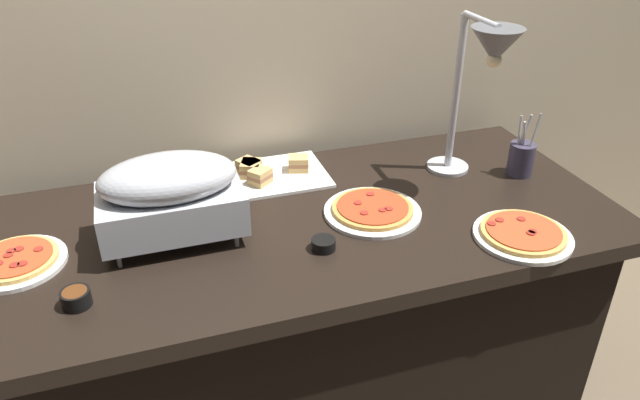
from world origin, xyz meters
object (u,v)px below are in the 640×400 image
object	(u,v)px
pizza_plate_raised_stand	(373,210)
sauce_cup_far	(76,298)
sauce_cup_near	(323,244)
sandwich_platter	(271,172)
heat_lamp	(486,62)
chafing_dish	(170,194)
pizza_plate_front	(523,234)
pizza_plate_center	(16,261)
utensil_holder	(521,158)

from	to	relation	value
pizza_plate_raised_stand	sauce_cup_far	xyz separation A→B (m)	(-0.83, -0.17, 0.01)
sauce_cup_near	sandwich_platter	bearing A→B (deg)	94.23
heat_lamp	sandwich_platter	xyz separation A→B (m)	(-0.59, 0.27, -0.39)
chafing_dish	pizza_plate_front	distance (m)	0.98
sandwich_platter	sauce_cup_near	bearing A→B (deg)	-85.77
pizza_plate_center	utensil_holder	bearing A→B (deg)	1.40
heat_lamp	pizza_plate_center	distance (m)	1.40
pizza_plate_front	sandwich_platter	xyz separation A→B (m)	(-0.58, 0.57, 0.01)
chafing_dish	pizza_plate_raised_stand	xyz separation A→B (m)	(0.57, -0.05, -0.13)
sandwich_platter	sauce_cup_far	size ratio (longest dim) A/B	4.62
chafing_dish	pizza_plate_center	distance (m)	0.43
pizza_plate_raised_stand	sandwich_platter	distance (m)	0.40
pizza_plate_center	sandwich_platter	xyz separation A→B (m)	(0.75, 0.27, 0.01)
pizza_plate_raised_stand	utensil_holder	world-z (taller)	utensil_holder
chafing_dish	sauce_cup_far	distance (m)	0.36
pizza_plate_front	sandwich_platter	size ratio (longest dim) A/B	0.85
pizza_plate_center	sauce_cup_near	distance (m)	0.80
sauce_cup_far	pizza_plate_front	bearing A→B (deg)	-3.95
heat_lamp	sauce_cup_near	distance (m)	0.71
chafing_dish	pizza_plate_center	xyz separation A→B (m)	(-0.41, -0.00, -0.13)
pizza_plate_center	pizza_plate_raised_stand	distance (m)	0.98
pizza_plate_front	pizza_plate_raised_stand	distance (m)	0.43
chafing_dish	sauce_cup_far	world-z (taller)	chafing_dish
heat_lamp	sauce_cup_far	bearing A→B (deg)	-169.14
sauce_cup_near	chafing_dish	bearing A→B (deg)	154.35
chafing_dish	pizza_plate_raised_stand	size ratio (longest dim) A/B	1.32
pizza_plate_front	sauce_cup_far	world-z (taller)	sauce_cup_far
pizza_plate_raised_stand	utensil_holder	distance (m)	0.57
pizza_plate_center	pizza_plate_raised_stand	world-z (taller)	same
heat_lamp	sandwich_platter	distance (m)	0.76
sandwich_platter	sauce_cup_near	size ratio (longest dim) A/B	4.84
heat_lamp	pizza_plate_raised_stand	world-z (taller)	heat_lamp
sandwich_platter	sauce_cup_far	distance (m)	0.77
pizza_plate_front	pizza_plate_center	size ratio (longest dim) A/B	1.08
pizza_plate_center	pizza_plate_raised_stand	bearing A→B (deg)	-2.91
chafing_dish	sauce_cup_near	xyz separation A→B (m)	(0.37, -0.18, -0.13)
heat_lamp	pizza_plate_front	size ratio (longest dim) A/B	1.93
pizza_plate_front	chafing_dish	bearing A→B (deg)	161.84
sandwich_platter	sauce_cup_far	world-z (taller)	sandwich_platter
utensil_holder	pizza_plate_front	bearing A→B (deg)	-122.75
chafing_dish	pizza_plate_center	world-z (taller)	chafing_dish
pizza_plate_center	chafing_dish	bearing A→B (deg)	0.05
chafing_dish	sauce_cup_near	size ratio (longest dim) A/B	5.76
heat_lamp	sauce_cup_near	bearing A→B (deg)	-161.47
heat_lamp	pizza_plate_raised_stand	size ratio (longest dim) A/B	1.82
chafing_dish	utensil_holder	xyz separation A→B (m)	(1.14, 0.04, -0.08)
pizza_plate_raised_stand	pizza_plate_center	bearing A→B (deg)	177.09
sauce_cup_near	sauce_cup_far	world-z (taller)	sauce_cup_far
heat_lamp	utensil_holder	world-z (taller)	heat_lamp
pizza_plate_center	utensil_holder	world-z (taller)	utensil_holder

